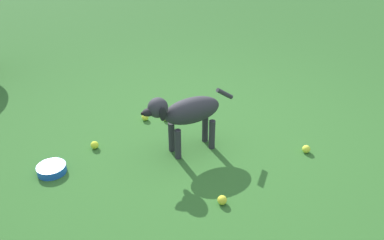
{
  "coord_description": "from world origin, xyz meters",
  "views": [
    {
      "loc": [
        2.3,
        -1.72,
        1.85
      ],
      "look_at": [
        0.1,
        -0.14,
        0.28
      ],
      "focal_mm": 36.3,
      "sensor_mm": 36.0,
      "label": 1
    }
  ],
  "objects_px": {
    "tennis_ball_1": "(145,117)",
    "tennis_ball_3": "(306,149)",
    "tennis_ball_4": "(166,118)",
    "tennis_ball_0": "(222,200)",
    "tennis_ball_2": "(95,145)",
    "dog": "(187,113)",
    "water_bowl": "(52,169)"
  },
  "relations": [
    {
      "from": "tennis_ball_0",
      "to": "water_bowl",
      "type": "height_order",
      "value": "tennis_ball_0"
    },
    {
      "from": "dog",
      "to": "tennis_ball_2",
      "type": "relative_size",
      "value": 12.14
    },
    {
      "from": "tennis_ball_3",
      "to": "tennis_ball_4",
      "type": "relative_size",
      "value": 1.0
    },
    {
      "from": "tennis_ball_1",
      "to": "tennis_ball_4",
      "type": "distance_m",
      "value": 0.2
    },
    {
      "from": "dog",
      "to": "tennis_ball_1",
      "type": "relative_size",
      "value": 12.14
    },
    {
      "from": "water_bowl",
      "to": "tennis_ball_4",
      "type": "bearing_deg",
      "value": 97.93
    },
    {
      "from": "tennis_ball_2",
      "to": "water_bowl",
      "type": "distance_m",
      "value": 0.42
    },
    {
      "from": "tennis_ball_1",
      "to": "tennis_ball_3",
      "type": "distance_m",
      "value": 1.49
    },
    {
      "from": "dog",
      "to": "tennis_ball_3",
      "type": "height_order",
      "value": "dog"
    },
    {
      "from": "tennis_ball_0",
      "to": "tennis_ball_1",
      "type": "relative_size",
      "value": 1.0
    },
    {
      "from": "tennis_ball_2",
      "to": "tennis_ball_4",
      "type": "bearing_deg",
      "value": 93.44
    },
    {
      "from": "dog",
      "to": "tennis_ball_2",
      "type": "xyz_separation_m",
      "value": [
        -0.48,
        -0.61,
        -0.33
      ]
    },
    {
      "from": "tennis_ball_3",
      "to": "water_bowl",
      "type": "xyz_separation_m",
      "value": [
        -0.96,
        -1.8,
        -0.0
      ]
    },
    {
      "from": "tennis_ball_1",
      "to": "tennis_ball_2",
      "type": "distance_m",
      "value": 0.6
    },
    {
      "from": "tennis_ball_0",
      "to": "tennis_ball_3",
      "type": "xyz_separation_m",
      "value": [
        -0.07,
        0.96,
        0.0
      ]
    },
    {
      "from": "dog",
      "to": "tennis_ball_0",
      "type": "xyz_separation_m",
      "value": [
        0.68,
        -0.18,
        -0.33
      ]
    },
    {
      "from": "tennis_ball_4",
      "to": "water_bowl",
      "type": "bearing_deg",
      "value": -82.07
    },
    {
      "from": "dog",
      "to": "tennis_ball_3",
      "type": "xyz_separation_m",
      "value": [
        0.6,
        0.78,
        -0.33
      ]
    },
    {
      "from": "tennis_ball_2",
      "to": "water_bowl",
      "type": "xyz_separation_m",
      "value": [
        0.11,
        -0.4,
        -0.0
      ]
    },
    {
      "from": "dog",
      "to": "tennis_ball_1",
      "type": "xyz_separation_m",
      "value": [
        -0.64,
        -0.03,
        -0.33
      ]
    },
    {
      "from": "tennis_ball_3",
      "to": "tennis_ball_4",
      "type": "bearing_deg",
      "value": -149.48
    },
    {
      "from": "dog",
      "to": "tennis_ball_3",
      "type": "bearing_deg",
      "value": 150.78
    },
    {
      "from": "tennis_ball_0",
      "to": "tennis_ball_4",
      "type": "relative_size",
      "value": 1.0
    },
    {
      "from": "tennis_ball_1",
      "to": "tennis_ball_2",
      "type": "height_order",
      "value": "same"
    },
    {
      "from": "tennis_ball_0",
      "to": "tennis_ball_4",
      "type": "bearing_deg",
      "value": 165.91
    },
    {
      "from": "tennis_ball_1",
      "to": "tennis_ball_3",
      "type": "height_order",
      "value": "same"
    },
    {
      "from": "tennis_ball_0",
      "to": "tennis_ball_2",
      "type": "relative_size",
      "value": 1.0
    },
    {
      "from": "dog",
      "to": "tennis_ball_3",
      "type": "distance_m",
      "value": 1.04
    },
    {
      "from": "dog",
      "to": "tennis_ball_0",
      "type": "relative_size",
      "value": 12.14
    },
    {
      "from": "tennis_ball_2",
      "to": "tennis_ball_4",
      "type": "relative_size",
      "value": 1.0
    },
    {
      "from": "tennis_ball_1",
      "to": "tennis_ball_2",
      "type": "bearing_deg",
      "value": -73.98
    },
    {
      "from": "tennis_ball_1",
      "to": "water_bowl",
      "type": "relative_size",
      "value": 0.3
    }
  ]
}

